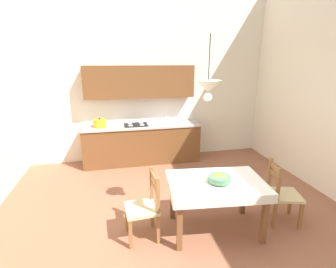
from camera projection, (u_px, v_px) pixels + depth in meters
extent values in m
cube|color=#935B42|center=(182.00, 237.00, 3.50)|extent=(6.14, 6.65, 0.10)
cube|color=silver|center=(149.00, 74.00, 5.82)|extent=(6.14, 0.12, 4.01)
cube|color=brown|center=(142.00, 144.00, 5.87)|extent=(2.63, 0.60, 0.86)
cube|color=#ADA8A3|center=(142.00, 126.00, 5.73)|extent=(2.66, 0.63, 0.04)
cube|color=white|center=(140.00, 110.00, 5.93)|extent=(2.63, 0.01, 0.55)
cube|color=brown|center=(140.00, 82.00, 5.59)|extent=(2.42, 0.34, 0.70)
cube|color=black|center=(144.00, 164.00, 5.72)|extent=(2.59, 0.02, 0.09)
cylinder|color=silver|center=(167.00, 124.00, 5.85)|extent=(0.34, 0.34, 0.02)
cylinder|color=silver|center=(166.00, 117.00, 5.95)|extent=(0.02, 0.02, 0.22)
cube|color=black|center=(136.00, 125.00, 5.71)|extent=(0.52, 0.42, 0.01)
cylinder|color=silver|center=(130.00, 126.00, 5.58)|extent=(0.11, 0.11, 0.01)
cylinder|color=silver|center=(142.00, 125.00, 5.63)|extent=(0.11, 0.11, 0.01)
cylinder|color=silver|center=(130.00, 123.00, 5.77)|extent=(0.11, 0.11, 0.01)
cylinder|color=silver|center=(141.00, 123.00, 5.82)|extent=(0.11, 0.11, 0.01)
cylinder|color=gold|center=(100.00, 124.00, 5.51)|extent=(0.28, 0.28, 0.15)
cylinder|color=gold|center=(99.00, 120.00, 5.49)|extent=(0.29, 0.29, 0.02)
sphere|color=black|center=(99.00, 119.00, 5.48)|extent=(0.04, 0.04, 0.04)
cube|color=brown|center=(216.00, 182.00, 3.38)|extent=(1.29, 0.92, 0.02)
cube|color=brown|center=(179.00, 225.00, 3.10)|extent=(0.08, 0.08, 0.73)
cube|color=brown|center=(265.00, 219.00, 3.22)|extent=(0.08, 0.08, 0.73)
cube|color=brown|center=(172.00, 196.00, 3.75)|extent=(0.08, 0.08, 0.73)
cube|color=brown|center=(243.00, 192.00, 3.87)|extent=(0.08, 0.08, 0.73)
cube|color=silver|center=(216.00, 181.00, 3.38)|extent=(1.36, 0.98, 0.00)
cube|color=silver|center=(227.00, 203.00, 2.98)|extent=(1.27, 0.13, 0.12)
cube|color=silver|center=(208.00, 172.00, 3.80)|extent=(1.27, 0.13, 0.12)
cube|color=silver|center=(169.00, 188.00, 3.32)|extent=(0.09, 0.86, 0.12)
cube|color=silver|center=(262.00, 183.00, 3.46)|extent=(0.09, 0.86, 0.12)
cube|color=#D1BC89|center=(141.00, 209.00, 3.32)|extent=(0.45, 0.45, 0.04)
cube|color=olive|center=(130.00, 234.00, 3.17)|extent=(0.05, 0.05, 0.41)
cube|color=olive|center=(127.00, 218.00, 3.50)|extent=(0.05, 0.05, 0.41)
cube|color=olive|center=(158.00, 212.00, 3.19)|extent=(0.05, 0.05, 0.93)
cube|color=olive|center=(152.00, 197.00, 3.52)|extent=(0.05, 0.05, 0.93)
cube|color=olive|center=(154.00, 178.00, 3.25)|extent=(0.05, 0.32, 0.07)
cube|color=olive|center=(154.00, 186.00, 3.28)|extent=(0.05, 0.32, 0.07)
cube|color=#D1BC89|center=(285.00, 195.00, 3.66)|extent=(0.52, 0.52, 0.04)
cube|color=olive|center=(290.00, 202.00, 3.88)|extent=(0.05, 0.05, 0.41)
cube|color=olive|center=(301.00, 216.00, 3.54)|extent=(0.05, 0.05, 0.41)
cube|color=olive|center=(268.00, 186.00, 3.83)|extent=(0.05, 0.05, 0.93)
cube|color=olive|center=(277.00, 199.00, 3.48)|extent=(0.05, 0.05, 0.93)
cube|color=olive|center=(275.00, 168.00, 3.55)|extent=(0.11, 0.32, 0.07)
cube|color=olive|center=(274.00, 175.00, 3.58)|extent=(0.11, 0.32, 0.07)
cylinder|color=#4C7F5B|center=(219.00, 182.00, 3.33)|extent=(0.16, 0.17, 0.02)
cylinder|color=#4C7F5B|center=(219.00, 178.00, 3.32)|extent=(0.30, 0.30, 0.07)
sphere|color=orange|center=(216.00, 178.00, 3.31)|extent=(0.09, 0.09, 0.09)
sphere|color=orange|center=(224.00, 178.00, 3.31)|extent=(0.08, 0.08, 0.08)
sphere|color=orange|center=(219.00, 176.00, 3.34)|extent=(0.10, 0.10, 0.10)
cylinder|color=black|center=(209.00, 59.00, 3.02)|extent=(0.01, 0.01, 0.57)
cone|color=silver|center=(208.00, 86.00, 3.11)|extent=(0.32, 0.32, 0.14)
sphere|color=white|center=(208.00, 97.00, 3.15)|extent=(0.11, 0.11, 0.11)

